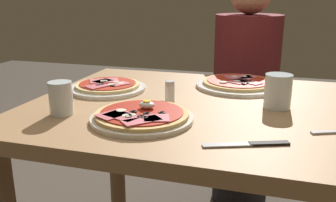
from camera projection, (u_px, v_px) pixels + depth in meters
dining_table at (196, 143)px, 1.15m from camera, size 1.01×0.83×0.75m
pizza_foreground at (142, 116)px, 0.96m from camera, size 0.27×0.27×0.05m
pizza_across_left at (108, 87)px, 1.27m from camera, size 0.26×0.26×0.03m
pizza_across_right at (238, 84)px, 1.31m from camera, size 0.30×0.30×0.03m
water_glass_near at (278, 94)px, 1.06m from camera, size 0.08×0.08×0.10m
water_glass_far at (61, 100)px, 1.01m from camera, size 0.06×0.06×0.09m
knife at (252, 144)px, 0.81m from camera, size 0.19×0.09×0.01m
salt_shaker at (170, 92)px, 1.12m from camera, size 0.03×0.03×0.07m
diner_person at (244, 100)px, 1.85m from camera, size 0.32×0.32×1.18m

